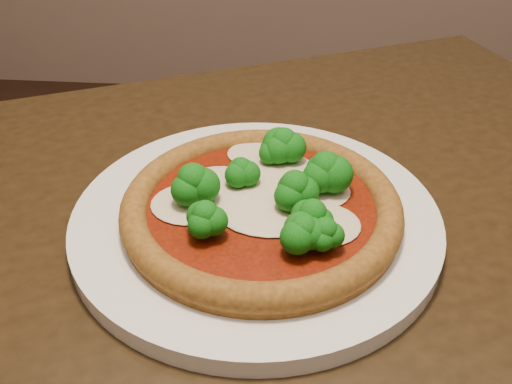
{
  "coord_description": "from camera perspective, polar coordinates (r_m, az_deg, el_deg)",
  "views": [
    {
      "loc": [
        -0.2,
        -0.31,
        1.09
      ],
      "look_at": [
        -0.23,
        0.11,
        0.79
      ],
      "focal_mm": 40.0,
      "sensor_mm": 36.0,
      "label": 1
    }
  ],
  "objects": [
    {
      "name": "dining_table",
      "position": [
        0.57,
        -1.24,
        -15.48
      ],
      "size": [
        1.31,
        1.2,
        0.75
      ],
      "rotation": [
        0.0,
        0.0,
        0.43
      ],
      "color": "black",
      "rests_on": "floor"
    },
    {
      "name": "plate",
      "position": [
        0.54,
        -0.0,
        -2.69
      ],
      "size": [
        0.34,
        0.34,
        0.02
      ],
      "primitive_type": "cylinder",
      "color": "silver",
      "rests_on": "dining_table"
    },
    {
      "name": "pizza",
      "position": [
        0.52,
        0.8,
        -1.02
      ],
      "size": [
        0.26,
        0.26,
        0.06
      ],
      "rotation": [
        0.0,
        0.0,
        0.07
      ],
      "color": "brown",
      "rests_on": "plate"
    }
  ]
}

